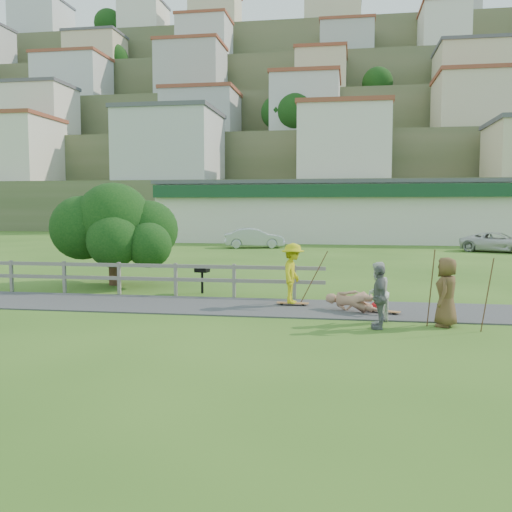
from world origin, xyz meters
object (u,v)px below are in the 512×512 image
object	(u,v)px
spectator_b	(379,297)
car_white	(498,242)
car_silver	(254,238)
tree	(114,237)
skater_fallen	(354,301)
spectator_a	(377,292)
spectator_c	(446,292)
bbq	(202,279)
skater_rider	(293,277)

from	to	relation	value
spectator_b	car_white	distance (m)	26.72
car_silver	tree	world-z (taller)	tree
skater_fallen	car_silver	bearing A→B (deg)	48.06
skater_fallen	car_white	distance (m)	25.07
skater_fallen	spectator_a	distance (m)	1.48
spectator_c	bbq	distance (m)	8.57
spectator_b	car_silver	xyz separation A→B (m)	(-7.48, 26.38, -0.07)
skater_rider	skater_fallen	size ratio (longest dim) A/B	1.01
skater_fallen	spectator_c	size ratio (longest dim) A/B	1.03
spectator_c	spectator_b	bearing A→B (deg)	-55.02
spectator_b	bbq	distance (m)	7.51
spectator_a	spectator_b	world-z (taller)	spectator_a
spectator_b	skater_fallen	bearing A→B (deg)	-164.16
skater_fallen	tree	size ratio (longest dim) A/B	0.39
skater_rider	car_white	bearing A→B (deg)	-22.04
skater_fallen	tree	distance (m)	10.08
spectator_b	spectator_c	xyz separation A→B (m)	(1.66, 0.52, 0.09)
skater_fallen	tree	bearing A→B (deg)	96.40
car_silver	bbq	bearing A→B (deg)	171.90
car_white	bbq	world-z (taller)	car_white
skater_rider	bbq	distance (m)	3.95
bbq	tree	bearing A→B (deg)	171.02
spectator_b	tree	bearing A→B (deg)	-123.85
skater_rider	spectator_a	xyz separation A→B (m)	(2.38, -2.05, -0.11)
car_silver	car_white	distance (m)	16.45
skater_rider	spectator_b	bearing A→B (deg)	-134.34
car_silver	car_white	bearing A→B (deg)	-106.94
spectator_b	car_silver	world-z (taller)	spectator_b
skater_fallen	spectator_a	size ratio (longest dim) A/B	1.13
spectator_c	bbq	bearing A→B (deg)	-102.79
skater_rider	spectator_a	distance (m)	3.15
skater_rider	spectator_a	bearing A→B (deg)	-126.01
spectator_b	car_white	size ratio (longest dim) A/B	0.33
car_white	tree	bearing A→B (deg)	157.66
spectator_c	tree	bearing A→B (deg)	-99.84
skater_fallen	bbq	size ratio (longest dim) A/B	1.85
skater_rider	tree	bearing A→B (deg)	68.16
skater_fallen	car_white	xyz separation A→B (m)	(9.50, 23.20, 0.32)
spectator_a	tree	distance (m)	11.13
skater_rider	car_silver	world-z (taller)	skater_rider
skater_fallen	spectator_b	distance (m)	2.12
skater_rider	car_silver	xyz separation A→B (m)	(-5.09, 23.62, -0.19)
car_silver	spectator_b	bearing A→B (deg)	-176.93
spectator_b	bbq	xyz separation A→B (m)	(-5.72, 4.85, -0.30)
skater_fallen	car_white	world-z (taller)	car_white
tree	car_white	bearing A→B (deg)	45.58
skater_fallen	tree	xyz separation A→B (m)	(-8.98, 4.35, 1.50)
skater_rider	bbq	xyz separation A→B (m)	(-3.33, 2.09, -0.42)
skater_rider	spectator_b	distance (m)	3.65
spectator_c	car_silver	distance (m)	27.43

